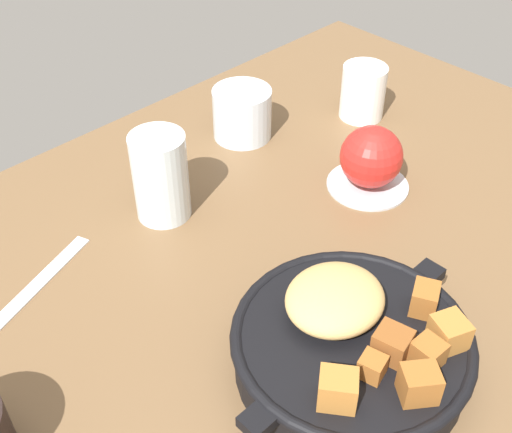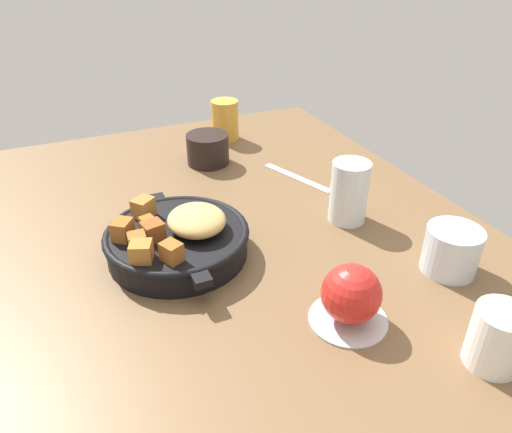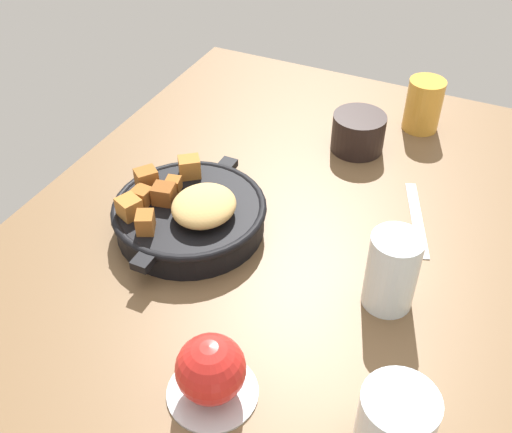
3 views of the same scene
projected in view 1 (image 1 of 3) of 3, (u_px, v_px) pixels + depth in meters
ground_plane at (265, 295)px, 69.48cm from camera, size 114.22×76.58×2.40cm
cast_iron_skillet at (352, 343)px, 59.16cm from camera, size 26.30×22.01×7.68cm
saucer_plate at (368, 184)px, 81.82cm from camera, size 10.22×10.22×0.60cm
red_apple at (371, 157)px, 79.15cm from camera, size 7.67×7.67×7.67cm
butter_knife at (33, 287)px, 68.38cm from camera, size 16.62×7.43×0.36cm
white_creamer_pitcher at (363, 92)px, 92.42cm from camera, size 6.26×6.26×7.66cm
water_glass_tall at (162, 176)px, 74.69cm from camera, size 6.42×6.42×10.69cm
water_glass_short at (242, 113)px, 88.69cm from camera, size 8.00×8.00×6.92cm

